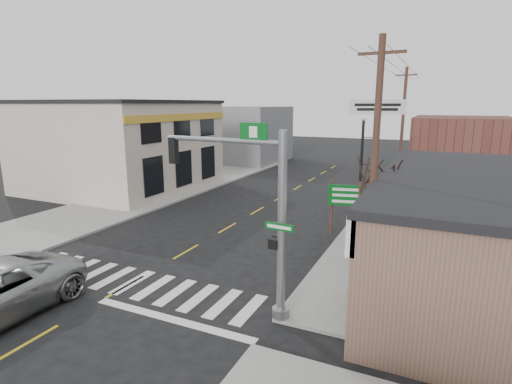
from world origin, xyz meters
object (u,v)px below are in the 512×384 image
at_px(guide_sign, 345,201).
at_px(dance_center_sign, 377,124).
at_px(traffic_signal_pole, 260,204).
at_px(utility_pole_near, 374,168).
at_px(utility_pole_far, 402,127).
at_px(lamp_post, 362,160).
at_px(bare_tree, 380,167).
at_px(fire_hydrant, 352,242).

relative_size(guide_sign, dance_center_sign, 0.41).
relative_size(traffic_signal_pole, utility_pole_near, 0.69).
height_order(guide_sign, utility_pole_near, utility_pole_near).
distance_m(dance_center_sign, utility_pole_far, 8.24).
height_order(lamp_post, bare_tree, lamp_post).
bearing_deg(traffic_signal_pole, fire_hydrant, 81.95).
bearing_deg(lamp_post, guide_sign, -77.95).
height_order(fire_hydrant, utility_pole_far, utility_pole_far).
relative_size(lamp_post, bare_tree, 1.12).
bearing_deg(utility_pole_near, utility_pole_far, 98.79).
relative_size(dance_center_sign, utility_pole_far, 0.77).
distance_m(lamp_post, utility_pole_near, 9.77).
bearing_deg(bare_tree, traffic_signal_pole, -116.89).
bearing_deg(dance_center_sign, utility_pole_near, -99.29).
xyz_separation_m(lamp_post, utility_pole_far, (1.14, 10.65, 1.36)).
xyz_separation_m(bare_tree, utility_pole_near, (0.13, -2.50, 0.32)).
xyz_separation_m(lamp_post, dance_center_sign, (0.31, 2.47, 1.92)).
distance_m(traffic_signal_pole, utility_pole_near, 4.24).
bearing_deg(guide_sign, lamp_post, 76.09).
distance_m(fire_hydrant, lamp_post, 6.36).
xyz_separation_m(dance_center_sign, utility_pole_near, (1.71, -11.97, -0.87)).
xyz_separation_m(lamp_post, bare_tree, (1.89, -7.00, 0.73)).
bearing_deg(dance_center_sign, traffic_signal_pole, -111.97).
relative_size(guide_sign, lamp_post, 0.49).
bearing_deg(fire_hydrant, traffic_signal_pole, -102.81).
xyz_separation_m(guide_sign, bare_tree, (1.95, -3.07, 2.30)).
distance_m(guide_sign, fire_hydrant, 2.31).
distance_m(guide_sign, lamp_post, 4.24).
bearing_deg(utility_pole_near, traffic_signal_pole, -128.09).
bearing_deg(guide_sign, dance_center_sign, 73.67).
height_order(guide_sign, bare_tree, bare_tree).
relative_size(fire_hydrant, utility_pole_near, 0.08).
height_order(guide_sign, utility_pole_far, utility_pole_far).
height_order(traffic_signal_pole, utility_pole_far, utility_pole_far).
xyz_separation_m(traffic_signal_pole, lamp_post, (0.88, 12.46, -0.16)).
relative_size(traffic_signal_pole, bare_tree, 1.14).
distance_m(bare_tree, utility_pole_far, 17.68).
xyz_separation_m(guide_sign, dance_center_sign, (0.37, 6.41, 3.50)).
height_order(dance_center_sign, utility_pole_near, utility_pole_near).
bearing_deg(bare_tree, dance_center_sign, 99.45).
height_order(guide_sign, lamp_post, lamp_post).
distance_m(lamp_post, bare_tree, 7.29).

